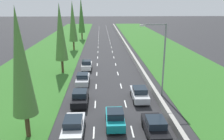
# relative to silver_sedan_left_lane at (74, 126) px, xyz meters

# --- Properties ---
(ground_plane) EXTENTS (300.00, 300.00, 0.00)m
(ground_plane) POSITION_rel_silver_sedan_left_lane_xyz_m (3.50, 45.28, -0.81)
(ground_plane) COLOR #28282B
(ground_plane) RESTS_ON ground
(grass_verge_left) EXTENTS (14.00, 140.00, 0.04)m
(grass_verge_left) POSITION_rel_silver_sedan_left_lane_xyz_m (-9.15, 45.28, -0.79)
(grass_verge_left) COLOR #2D6623
(grass_verge_left) RESTS_ON ground
(grass_verge_right) EXTENTS (14.00, 140.00, 0.04)m
(grass_verge_right) POSITION_rel_silver_sedan_left_lane_xyz_m (17.85, 45.28, -0.79)
(grass_verge_right) COLOR #2D6623
(grass_verge_right) RESTS_ON ground
(median_barrier) EXTENTS (0.44, 120.00, 0.85)m
(median_barrier) POSITION_rel_silver_sedan_left_lane_xyz_m (9.20, 45.28, -0.39)
(median_barrier) COLOR #9E9B93
(median_barrier) RESTS_ON ground
(lane_markings) EXTENTS (3.64, 116.00, 0.01)m
(lane_markings) POSITION_rel_silver_sedan_left_lane_xyz_m (3.50, 45.28, -0.81)
(lane_markings) COLOR white
(lane_markings) RESTS_ON ground
(silver_sedan_left_lane) EXTENTS (1.82, 4.50, 1.64)m
(silver_sedan_left_lane) POSITION_rel_silver_sedan_left_lane_xyz_m (0.00, 0.00, 0.00)
(silver_sedan_left_lane) COLOR silver
(silver_sedan_left_lane) RESTS_ON ground
(black_sedan_right_lane) EXTENTS (1.82, 4.50, 1.64)m
(black_sedan_right_lane) POSITION_rel_silver_sedan_left_lane_xyz_m (7.16, -0.42, 0.00)
(black_sedan_right_lane) COLOR black
(black_sedan_right_lane) RESTS_ON ground
(black_sedan_left_lane) EXTENTS (1.82, 4.50, 1.64)m
(black_sedan_left_lane) POSITION_rel_silver_sedan_left_lane_xyz_m (0.02, 6.56, 0.00)
(black_sedan_left_lane) COLOR black
(black_sedan_left_lane) RESTS_ON ground
(silver_sedan_left_lane_fourth) EXTENTS (1.82, 4.50, 1.64)m
(silver_sedan_left_lane_fourth) POSITION_rel_silver_sedan_left_lane_xyz_m (-0.16, 13.32, 0.00)
(silver_sedan_left_lane_fourth) COLOR silver
(silver_sedan_left_lane_fourth) RESTS_ON ground
(silver_sedan_right_lane) EXTENTS (1.82, 4.50, 1.64)m
(silver_sedan_right_lane) POSITION_rel_silver_sedan_left_lane_xyz_m (7.04, 7.34, 0.00)
(silver_sedan_right_lane) COLOR silver
(silver_sedan_right_lane) RESTS_ON ground
(teal_hatchback_centre_lane) EXTENTS (1.74, 3.90, 1.72)m
(teal_hatchback_centre_lane) POSITION_rel_silver_sedan_left_lane_xyz_m (3.73, 1.30, 0.02)
(teal_hatchback_centre_lane) COLOR teal
(teal_hatchback_centre_lane) RESTS_ON ground
(white_hatchback_left_lane) EXTENTS (1.74, 3.90, 1.72)m
(white_hatchback_left_lane) POSITION_rel_silver_sedan_left_lane_xyz_m (-0.02, 20.89, 0.02)
(white_hatchback_left_lane) COLOR white
(white_hatchback_left_lane) RESTS_ON ground
(poplar_tree_nearest) EXTENTS (2.08, 2.08, 11.14)m
(poplar_tree_nearest) POSITION_rel_silver_sedan_left_lane_xyz_m (-3.92, -0.08, 5.81)
(poplar_tree_nearest) COLOR #4C3823
(poplar_tree_nearest) RESTS_ON ground
(poplar_tree_second) EXTENTS (2.08, 2.08, 11.38)m
(poplar_tree_second) POSITION_rel_silver_sedan_left_lane_xyz_m (-3.97, 19.31, 5.93)
(poplar_tree_second) COLOR #4C3823
(poplar_tree_second) RESTS_ON ground
(poplar_tree_third) EXTENTS (2.10, 2.10, 11.98)m
(poplar_tree_third) POSITION_rel_silver_sedan_left_lane_xyz_m (-4.25, 38.98, 6.23)
(poplar_tree_third) COLOR #4C3823
(poplar_tree_third) RESTS_ON ground
(poplar_tree_fourth) EXTENTS (2.13, 2.13, 13.08)m
(poplar_tree_fourth) POSITION_rel_silver_sedan_left_lane_xyz_m (-3.58, 56.88, 6.78)
(poplar_tree_fourth) COLOR #4C3823
(poplar_tree_fourth) RESTS_ON ground
(street_light_mast) EXTENTS (3.20, 0.28, 9.00)m
(street_light_mast) POSITION_rel_silver_sedan_left_lane_xyz_m (9.80, 8.69, 4.42)
(street_light_mast) COLOR gray
(street_light_mast) RESTS_ON ground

